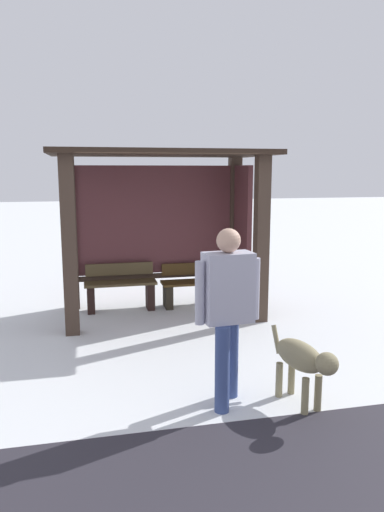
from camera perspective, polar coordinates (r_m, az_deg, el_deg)
name	(u,v)px	position (r m, az deg, el deg)	size (l,w,h in m)	color
ground_plane	(163,314)	(7.83, -3.45, -6.82)	(60.00, 60.00, 0.00)	silver
bus_shelter	(166,203)	(7.74, -3.04, 6.21)	(3.29, 1.83, 2.56)	#3D2E24
bench_left_inside	(121,289)	(8.04, -8.38, -3.82)	(1.16, 0.35, 0.76)	#4A3C24
bench_center_inside	(196,287)	(8.23, 0.43, -3.64)	(1.16, 0.41, 0.71)	#463116
person_walking	(228,302)	(4.65, 4.21, -5.46)	(0.66, 0.44, 1.74)	#ACACC0
dog	(303,360)	(4.89, 12.86, -11.79)	(0.39, 0.93, 0.69)	#887E5B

